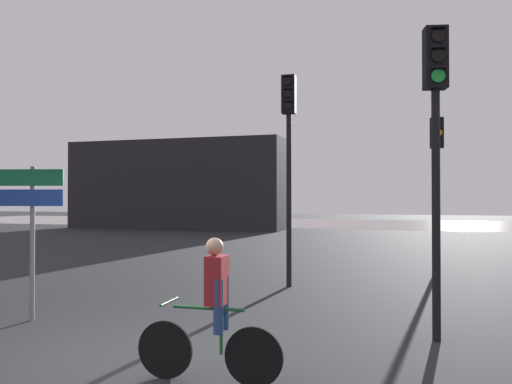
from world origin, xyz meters
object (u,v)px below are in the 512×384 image
at_px(traffic_light_near_right, 436,123).
at_px(direction_sign_post, 32,214).
at_px(distant_building, 179,185).
at_px(cyclist, 214,310).
at_px(traffic_light_far_right, 437,164).
at_px(traffic_light_center, 289,141).

xyz_separation_m(traffic_light_near_right, direction_sign_post, (-6.47, -0.66, -1.36)).
distance_m(distant_building, cyclist, 29.28).
bearing_deg(direction_sign_post, traffic_light_far_right, -143.96).
bearing_deg(cyclist, traffic_light_far_right, -18.15).
bearing_deg(traffic_light_near_right, cyclist, 32.04).
bearing_deg(traffic_light_near_right, distant_building, -69.78).
relative_size(direction_sign_post, cyclist, 1.52).
height_order(distant_building, direction_sign_post, distant_building).
bearing_deg(direction_sign_post, cyclist, 141.77).
bearing_deg(traffic_light_near_right, traffic_light_far_right, -106.22).
distance_m(traffic_light_center, traffic_light_far_right, 5.30).
relative_size(traffic_light_near_right, cyclist, 2.66).
height_order(traffic_light_center, cyclist, traffic_light_center).
bearing_deg(distant_building, traffic_light_far_right, -45.66).
xyz_separation_m(traffic_light_center, traffic_light_near_right, (3.01, -3.73, -0.25)).
relative_size(traffic_light_far_right, direction_sign_post, 1.70).
distance_m(traffic_light_far_right, traffic_light_near_right, 7.69).
bearing_deg(traffic_light_center, traffic_light_far_right, -132.69).
height_order(traffic_light_far_right, cyclist, traffic_light_far_right).
distance_m(distant_building, traffic_light_far_right, 22.56).
xyz_separation_m(traffic_light_far_right, cyclist, (-3.00, -10.12, -2.25)).
xyz_separation_m(traffic_light_far_right, traffic_light_near_right, (-0.51, -7.68, 0.09)).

